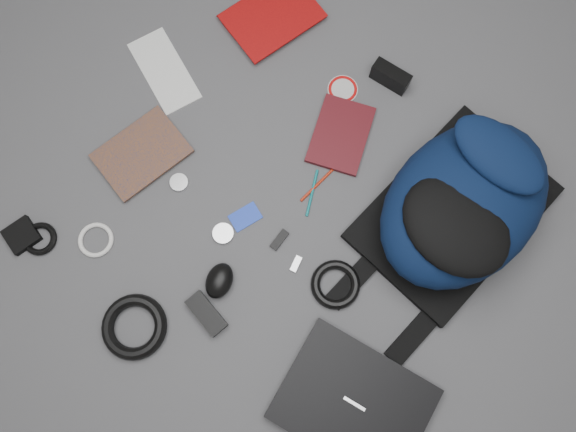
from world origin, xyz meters
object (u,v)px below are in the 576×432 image
Objects in this scene: backpack at (464,203)px; compact_camera at (390,77)px; pouch at (22,235)px; power_brick at (207,314)px; dvd_case at (341,135)px; mouse at (219,281)px; laptop at (354,403)px; comic_book at (124,131)px.

compact_camera is at bearing 155.26° from backpack.
backpack is 1.13m from pouch.
power_brick is 0.53m from pouch.
pouch reaches higher than dvd_case.
pouch is at bearing -133.25° from backpack.
pouch is at bearing -172.76° from mouse.
mouse is 0.82× the size of power_brick.
dvd_case is 0.21m from compact_camera.
laptop is 1.71× the size of dvd_case.
mouse is (-0.37, -0.51, -0.09)m from backpack.
compact_camera reaches higher than comic_book.
laptop is at bearing 1.90° from comic_book.
dvd_case is (0.47, 0.35, -0.00)m from comic_book.
laptop is at bearing -70.99° from dvd_case.
backpack is 0.69m from power_brick.
laptop is at bearing 11.88° from pouch.
backpack is 0.37m from dvd_case.
laptop reaches higher than dvd_case.
mouse is at bearing 168.48° from laptop.
compact_camera is 1.06m from pouch.
backpack is at bearing 36.70° from mouse.
power_brick is at bearing -93.74° from compact_camera.
backpack reaches higher than compact_camera.
comic_book is 0.59m from dvd_case.
mouse is at bearing -5.10° from comic_book.
laptop is 1.50× the size of comic_book.
backpack is 0.63m from mouse.
backpack reaches higher than comic_book.
dvd_case is 1.88× the size of compact_camera.
backpack reaches higher than mouse.
compact_camera is at bearing 62.11° from pouch.
compact_camera is at bearing 111.93° from laptop.
power_brick is (0.49, -0.24, 0.01)m from comic_book.
backpack is 1.56× the size of laptop.
dvd_case is at bearing 103.46° from power_brick.
laptop is at bearing -21.41° from mouse.
comic_book is at bearing 165.63° from power_brick.
backpack reaches higher than power_brick.
compact_camera reaches higher than laptop.
power_brick is at bearing -90.71° from mouse.
mouse is (0.46, -0.16, 0.02)m from comic_book.
compact_camera reaches higher than power_brick.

